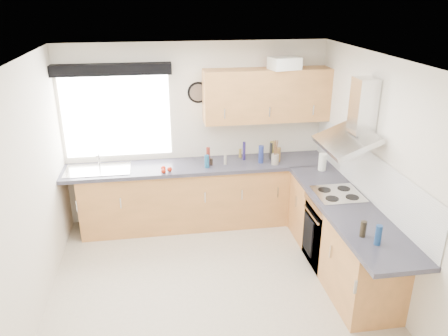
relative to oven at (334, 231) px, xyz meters
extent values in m
plane|color=beige|center=(-1.50, -0.30, -0.42)|extent=(3.60, 3.60, 0.00)
cube|color=white|center=(-1.50, -0.30, 2.08)|extent=(3.60, 3.60, 0.02)
cube|color=silver|center=(-1.50, 1.50, 0.82)|extent=(3.60, 0.02, 2.50)
cube|color=silver|center=(-1.50, -2.10, 0.82)|extent=(3.60, 0.02, 2.50)
cube|color=silver|center=(-3.30, -0.30, 0.82)|extent=(0.02, 3.60, 2.50)
cube|color=silver|center=(0.30, -0.30, 0.82)|extent=(0.02, 3.60, 2.50)
cube|color=white|center=(-2.55, 1.49, 1.12)|extent=(1.40, 0.02, 1.10)
cube|color=black|center=(-2.55, 1.40, 1.76)|extent=(1.50, 0.18, 0.14)
cube|color=white|center=(0.29, 0.00, 0.75)|extent=(0.01, 3.00, 0.54)
cube|color=#AC7139|center=(-1.60, 1.21, 0.01)|extent=(3.00, 0.58, 0.86)
cube|color=#AC7139|center=(0.00, 1.20, 0.01)|extent=(0.60, 0.60, 0.86)
cube|color=#AC7139|center=(0.01, -0.15, 0.01)|extent=(0.58, 2.10, 0.86)
cube|color=#2F2E39|center=(-1.50, 1.20, 0.46)|extent=(3.60, 0.62, 0.05)
cube|color=#2F2E39|center=(0.00, -0.30, 0.46)|extent=(0.62, 2.42, 0.05)
cube|color=black|center=(0.00, 0.00, 0.00)|extent=(0.56, 0.58, 0.85)
cube|color=silver|center=(0.00, 0.00, 0.49)|extent=(0.52, 0.52, 0.01)
cube|color=#AC7139|center=(-0.55, 1.32, 1.38)|extent=(1.70, 0.35, 0.70)
cube|color=white|center=(-1.65, 1.22, -0.03)|extent=(0.60, 0.59, 0.78)
cylinder|color=black|center=(-1.45, 1.48, 1.41)|extent=(0.29, 0.04, 0.29)
cube|color=white|center=(-0.35, 1.25, 1.80)|extent=(0.43, 0.35, 0.16)
cube|color=#B54432|center=(-0.37, 1.42, 1.79)|extent=(0.27, 0.23, 0.12)
cylinder|color=gray|center=(-0.47, 1.05, 0.56)|extent=(0.10, 0.10, 0.14)
cylinder|color=white|center=(0.08, 0.75, 0.60)|extent=(0.13, 0.13, 0.22)
cylinder|color=maroon|center=(-1.37, 1.16, 0.61)|extent=(0.05, 0.05, 0.25)
cylinder|color=navy|center=(-1.40, 1.07, 0.57)|extent=(0.06, 0.06, 0.17)
cylinder|color=#20174E|center=(-0.85, 1.28, 0.61)|extent=(0.04, 0.04, 0.26)
cylinder|color=black|center=(-0.47, 1.26, 0.60)|extent=(0.04, 0.04, 0.23)
cylinder|color=navy|center=(-0.65, 1.13, 0.61)|extent=(0.07, 0.07, 0.24)
cylinder|color=olive|center=(-0.89, 1.38, 0.55)|extent=(0.04, 0.04, 0.12)
cylinder|color=black|center=(-1.34, 1.15, 0.53)|extent=(0.05, 0.05, 0.09)
cylinder|color=brown|center=(-0.41, 1.22, 0.57)|extent=(0.07, 0.07, 0.17)
cylinder|color=olive|center=(-0.42, 1.38, 0.59)|extent=(0.08, 0.08, 0.21)
cylinder|color=brown|center=(-0.40, 1.15, 0.58)|extent=(0.06, 0.06, 0.20)
cylinder|color=#A09888|center=(-1.14, 1.14, 0.56)|extent=(0.04, 0.04, 0.15)
cylinder|color=black|center=(-0.14, -0.92, 0.57)|extent=(0.06, 0.06, 0.16)
cylinder|color=navy|center=(-0.07, -1.08, 0.58)|extent=(0.06, 0.06, 0.20)
camera|label=1|loc=(-2.01, -4.30, 2.66)|focal=35.00mm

